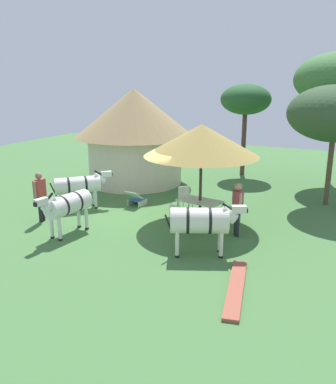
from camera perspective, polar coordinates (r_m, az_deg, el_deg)
The scene contains 16 objects.
ground_plane at distance 14.29m, azimuth -2.41°, elevation -3.78°, with size 36.00×36.00×0.00m, color #45733C.
thatched_hut at distance 18.91m, azimuth -4.78°, elevation 8.66°, with size 5.56×5.56×4.41m.
shade_umbrella at distance 13.42m, azimuth 4.80°, elevation 7.35°, with size 3.88×3.88×3.36m.
patio_dining_table at distance 13.90m, azimuth 4.60°, elevation -1.52°, with size 1.63×1.08×0.74m.
patio_chair_east_end at distance 12.95m, azimuth 1.31°, elevation -3.40°, with size 0.53×0.51×0.90m.
patio_chair_west_end at distance 14.09m, azimuth 9.83°, elevation -2.05°, with size 0.57×0.58×0.90m.
patio_chair_near_hut at distance 15.06m, azimuth 2.45°, elevation -0.67°, with size 0.61×0.61×0.90m.
guest_beside_umbrella at distance 12.57m, azimuth 9.89°, elevation -1.75°, with size 0.44×0.53×1.73m.
standing_watcher at distance 14.39m, azimuth -17.81°, elevation -0.01°, with size 0.30×0.61×1.75m.
striped_lounge_chair at distance 15.74m, azimuth -4.53°, elevation -0.99°, with size 0.61×0.84×0.64m.
zebra_nearest_camera at distance 15.48m, azimuth -12.59°, elevation 0.96°, with size 1.80×1.83×1.46m.
zebra_by_umbrella at distance 11.09m, azimuth 4.76°, elevation -4.15°, with size 2.12×1.30×1.54m.
zebra_toward_hut at distance 12.94m, azimuth -14.21°, elevation -1.81°, with size 0.82×2.20×1.51m.
acacia_tree_behind_hut at distance 20.80m, azimuth 11.03°, elevation 12.74°, with size 2.51×2.51×4.59m.
acacia_tree_left_background at distance 16.38m, azimuth 22.76°, elevation 10.26°, with size 3.52×3.52×4.62m.
brick_patio_kerb at distance 9.79m, azimuth 9.65°, elevation -13.31°, with size 2.80×0.36×0.08m, color #A1503D.
Camera 1 is at (6.36, -11.88, 4.74)m, focal length 37.38 mm.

